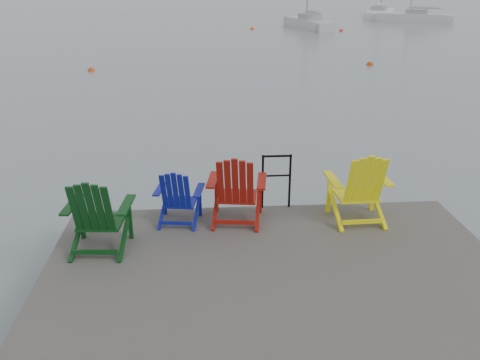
{
  "coord_description": "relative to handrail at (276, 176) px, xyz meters",
  "views": [
    {
      "loc": [
        -0.87,
        -5.05,
        3.96
      ],
      "look_at": [
        -0.31,
        2.81,
        0.85
      ],
      "focal_mm": 38.0,
      "sensor_mm": 36.0,
      "label": 1
    }
  ],
  "objects": [
    {
      "name": "sailboat_mid",
      "position": [
        18.91,
        51.37,
        -0.69
      ],
      "size": [
        5.77,
        8.72,
        11.86
      ],
      "rotation": [
        0.0,
        0.0,
        -0.45
      ],
      "color": "white",
      "rests_on": "ground"
    },
    {
      "name": "handrail",
      "position": [
        0.0,
        0.0,
        0.0
      ],
      "size": [
        0.48,
        0.04,
        0.9
      ],
      "color": "black",
      "rests_on": "dock"
    },
    {
      "name": "sailboat_near",
      "position": [
        8.11,
        38.16,
        -0.69
      ],
      "size": [
        3.21,
        7.56,
        10.26
      ],
      "rotation": [
        0.0,
        0.0,
        0.18
      ],
      "color": "silver",
      "rests_on": "ground"
    },
    {
      "name": "dock",
      "position": [
        -0.25,
        -2.45,
        -0.69
      ],
      "size": [
        6.0,
        5.0,
        1.4
      ],
      "color": "#33302D",
      "rests_on": "ground"
    },
    {
      "name": "ground",
      "position": [
        -0.25,
        -2.45,
        -1.04
      ],
      "size": [
        400.0,
        400.0,
        0.0
      ],
      "primitive_type": "plane",
      "color": "gray",
      "rests_on": "ground"
    },
    {
      "name": "sailboat_far",
      "position": [
        19.99,
        44.29,
        -0.69
      ],
      "size": [
        6.78,
        4.96,
        9.61
      ],
      "rotation": [
        0.0,
        0.0,
        1.04
      ],
      "color": "silver",
      "rests_on": "ground"
    },
    {
      "name": "chair_red",
      "position": [
        -0.67,
        -0.49,
        0.01
      ],
      "size": [
        0.97,
        0.91,
        1.1
      ],
      "rotation": [
        0.0,
        0.0,
        -0.14
      ],
      "color": "maroon",
      "rests_on": "dock"
    },
    {
      "name": "chair_yellow",
      "position": [
        1.18,
        -0.6,
        0.03
      ],
      "size": [
        0.93,
        0.86,
        1.14
      ],
      "rotation": [
        0.0,
        0.0,
        0.03
      ],
      "color": "#FFF30E",
      "rests_on": "dock"
    },
    {
      "name": "chair_green",
      "position": [
        -2.59,
        -1.24,
        0.01
      ],
      "size": [
        0.92,
        0.86,
        1.1
      ],
      "rotation": [
        0.0,
        0.0,
        -0.08
      ],
      "color": "#0A3A11",
      "rests_on": "dock"
    },
    {
      "name": "buoy_b",
      "position": [
        -6.33,
        16.79,
        -1.04
      ],
      "size": [
        0.34,
        0.34,
        0.34
      ],
      "primitive_type": "sphere",
      "color": "#DF420D",
      "rests_on": "ground"
    },
    {
      "name": "buoy_a",
      "position": [
        7.17,
        17.58,
        -1.04
      ],
      "size": [
        0.35,
        0.35,
        0.35
      ],
      "primitive_type": "sphere",
      "color": "#C13E0B",
      "rests_on": "ground"
    },
    {
      "name": "buoy_c",
      "position": [
        10.37,
        35.36,
        -1.04
      ],
      "size": [
        0.34,
        0.34,
        0.34
      ],
      "primitive_type": "sphere",
      "color": "red",
      "rests_on": "ground"
    },
    {
      "name": "buoy_d",
      "position": [
        3.18,
        37.55,
        -1.04
      ],
      "size": [
        0.36,
        0.36,
        0.36
      ],
      "primitive_type": "sphere",
      "color": "#F3490E",
      "rests_on": "ground"
    },
    {
      "name": "chair_blue",
      "position": [
        -1.55,
        -0.47,
        -0.09
      ],
      "size": [
        0.78,
        0.73,
        0.89
      ],
      "rotation": [
        0.0,
        0.0,
        -0.15
      ],
      "color": "#0E1694",
      "rests_on": "dock"
    }
  ]
}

